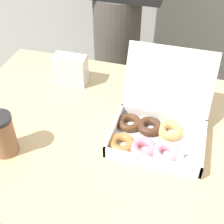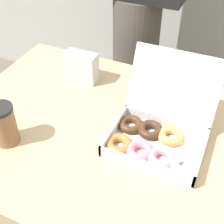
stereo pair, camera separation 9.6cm
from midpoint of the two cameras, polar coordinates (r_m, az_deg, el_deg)
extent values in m
cube|color=tan|center=(1.32, 3.47, -15.25)|extent=(1.20, 0.81, 0.73)
cube|color=white|center=(1.00, 10.65, -6.43)|extent=(0.29, 0.22, 0.01)
cube|color=white|center=(1.01, 3.10, -3.28)|extent=(0.01, 0.22, 0.04)
cube|color=white|center=(0.98, 18.80, -7.73)|extent=(0.01, 0.22, 0.04)
cube|color=white|center=(0.92, 9.04, -9.87)|extent=(0.29, 0.01, 0.04)
cube|color=white|center=(1.06, 12.31, -1.77)|extent=(0.29, 0.01, 0.04)
cube|color=white|center=(1.03, 13.89, 4.82)|extent=(0.29, 0.09, 0.20)
torus|color=#A87038|center=(0.97, 4.11, -6.04)|extent=(0.11, 0.11, 0.03)
torus|color=#4C2D19|center=(1.04, 6.07, -2.38)|extent=(0.12, 0.12, 0.03)
torus|color=pink|center=(0.96, 7.98, -7.19)|extent=(0.12, 0.12, 0.03)
torus|color=#422819|center=(1.03, 9.68, -3.37)|extent=(0.11, 0.11, 0.03)
torus|color=pink|center=(0.96, 11.95, -8.34)|extent=(0.11, 0.11, 0.03)
torus|color=tan|center=(1.03, 13.36, -4.40)|extent=(0.11, 0.11, 0.03)
torus|color=white|center=(0.95, 15.97, -9.48)|extent=(0.09, 0.09, 0.03)
cylinder|color=#8C6042|center=(1.01, -16.55, -2.62)|extent=(0.08, 0.08, 0.13)
cube|color=silver|center=(1.25, -3.39, 8.13)|extent=(0.13, 0.06, 0.12)
cylinder|color=#4C4742|center=(1.80, 5.58, 6.52)|extent=(0.24, 0.24, 0.92)
camera|label=1|loc=(0.05, -87.13, 2.44)|focal=50.00mm
camera|label=2|loc=(0.05, 92.87, -2.44)|focal=50.00mm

